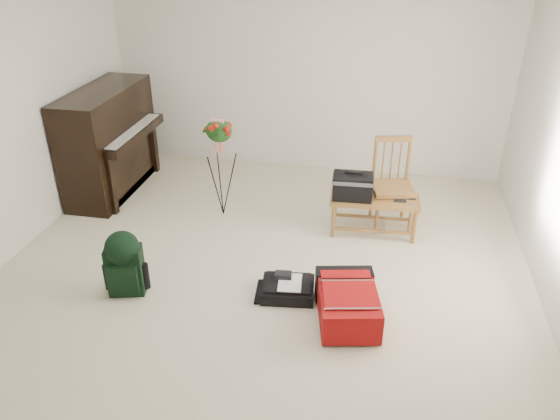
% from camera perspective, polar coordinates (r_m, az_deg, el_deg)
% --- Properties ---
extents(floor, '(5.00, 5.50, 0.01)m').
position_cam_1_polar(floor, '(5.09, -2.26, -7.65)').
color(floor, beige).
rests_on(floor, ground).
extents(wall_back, '(5.00, 0.04, 2.50)m').
position_cam_1_polar(wall_back, '(7.04, 2.82, 14.03)').
color(wall_back, silver).
rests_on(wall_back, floor).
extents(piano, '(0.71, 1.50, 1.25)m').
position_cam_1_polar(piano, '(6.87, -17.34, 6.68)').
color(piano, black).
rests_on(piano, floor).
extents(bench, '(0.93, 0.41, 0.71)m').
position_cam_1_polar(bench, '(5.69, 8.32, 2.08)').
color(bench, olive).
rests_on(bench, floor).
extents(dining_chair, '(0.50, 0.50, 0.96)m').
position_cam_1_polar(dining_chair, '(5.93, 11.71, 2.60)').
color(dining_chair, olive).
rests_on(dining_chair, floor).
extents(red_suitcase, '(0.61, 0.79, 0.30)m').
position_cam_1_polar(red_suitcase, '(4.66, 7.13, -9.29)').
color(red_suitcase, '#AB0713').
rests_on(red_suitcase, floor).
extents(black_duffel, '(0.50, 0.42, 0.19)m').
position_cam_1_polar(black_duffel, '(4.91, 0.82, -8.17)').
color(black_duffel, black).
rests_on(black_duffel, floor).
extents(green_backpack, '(0.35, 0.32, 0.62)m').
position_cam_1_polar(green_backpack, '(4.98, -16.02, -5.08)').
color(green_backpack, black).
rests_on(green_backpack, floor).
extents(flower_stand, '(0.37, 0.37, 1.16)m').
position_cam_1_polar(flower_stand, '(6.00, -6.20, 4.36)').
color(flower_stand, black).
rests_on(flower_stand, floor).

